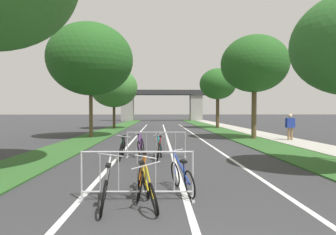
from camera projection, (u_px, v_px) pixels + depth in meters
grass_verge_left at (112, 129)px, 27.74m from camera, size 2.39×62.76×0.05m
grass_verge_right at (216, 129)px, 28.09m from camera, size 2.39×62.76×0.05m
sidewalk_path_right at (238, 129)px, 28.17m from camera, size 2.15×62.76×0.08m
lane_stripe_center at (167, 136)px, 20.40m from camera, size 0.14×36.31×0.01m
lane_stripe_right_lane at (197, 136)px, 20.48m from camera, size 0.14×36.31×0.01m
lane_stripe_left_lane at (136, 136)px, 20.33m from camera, size 0.14×36.31×0.01m
overpass_bridge at (162, 100)px, 53.99m from camera, size 20.87×3.07×6.01m
tree_left_pine_near at (91, 60)px, 19.27m from camera, size 5.95×5.95×8.07m
tree_left_maple_mid at (114, 87)px, 29.11m from camera, size 4.99×4.99×6.55m
tree_right_oak_mid at (254, 64)px, 18.29m from camera, size 4.46×4.46×6.96m
tree_right_cypress_far at (218, 84)px, 29.95m from camera, size 3.97×3.97×6.57m
crowd_barrier_nearest at (137, 176)px, 5.81m from camera, size 2.44×0.51×1.05m
crowd_barrier_second at (156, 145)px, 11.16m from camera, size 2.44×0.52×1.05m
bicycle_teal_0 at (160, 147)px, 11.72m from camera, size 0.43×1.62×0.92m
bicycle_purple_1 at (141, 146)px, 11.73m from camera, size 0.49×1.69×0.98m
bicycle_orange_2 at (140, 178)px, 6.20m from camera, size 0.54×1.74×0.99m
bicycle_blue_3 at (182, 177)px, 6.38m from camera, size 0.69×1.62×0.95m
bicycle_yellow_4 at (149, 189)px, 5.43m from camera, size 0.55×1.61×0.98m
bicycle_green_5 at (122, 147)px, 11.60m from camera, size 0.54×1.64×0.92m
bicycle_black_6 at (122, 150)px, 10.77m from camera, size 0.50×1.63×0.90m
bicycle_red_7 at (159, 150)px, 10.59m from camera, size 0.47×1.70×0.98m
bicycle_silver_8 at (105, 188)px, 5.42m from camera, size 0.54×1.72×1.00m
pedestrian_strolling at (290, 125)px, 17.14m from camera, size 0.62×0.33×1.73m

